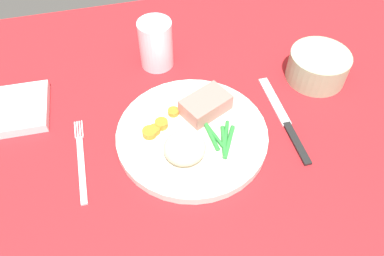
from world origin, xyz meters
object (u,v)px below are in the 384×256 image
at_px(napkin, 15,110).
at_px(knife, 284,120).
at_px(meat_portion, 206,105).
at_px(water_glass, 156,47).
at_px(dinner_plate, 192,135).
at_px(fork, 81,160).
at_px(salad_bowl, 318,65).

bearing_deg(napkin, knife, -16.26).
height_order(meat_portion, water_glass, water_glass).
distance_m(dinner_plate, knife, 0.17).
xyz_separation_m(dinner_plate, water_glass, (-0.02, 0.20, 0.03)).
height_order(dinner_plate, knife, dinner_plate).
xyz_separation_m(fork, napkin, (-0.11, 0.13, 0.01)).
bearing_deg(salad_bowl, knife, -138.06).
distance_m(fork, knife, 0.35).
xyz_separation_m(dinner_plate, salad_bowl, (0.27, 0.09, 0.02)).
bearing_deg(dinner_plate, meat_portion, 49.40).
relative_size(fork, water_glass, 1.73).
distance_m(dinner_plate, fork, 0.19).
bearing_deg(water_glass, dinner_plate, -84.01).
xyz_separation_m(meat_portion, napkin, (-0.33, 0.09, -0.02)).
height_order(knife, salad_bowl, salad_bowl).
bearing_deg(fork, knife, 3.07).
distance_m(meat_portion, water_glass, 0.17).
relative_size(dinner_plate, knife, 1.24).
xyz_separation_m(meat_portion, fork, (-0.22, -0.04, -0.03)).
bearing_deg(napkin, water_glass, 14.77).
height_order(water_glass, salad_bowl, water_glass).
distance_m(meat_portion, knife, 0.14).
height_order(dinner_plate, napkin, napkin).
xyz_separation_m(meat_portion, knife, (0.13, -0.04, -0.03)).
bearing_deg(dinner_plate, water_glass, 95.99).
bearing_deg(napkin, fork, -51.44).
relative_size(meat_portion, fork, 0.49).
bearing_deg(water_glass, fork, -128.70).
bearing_deg(napkin, salad_bowl, -4.44).
bearing_deg(water_glass, knife, -47.46).
relative_size(salad_bowl, napkin, 0.98).
distance_m(knife, napkin, 0.48).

